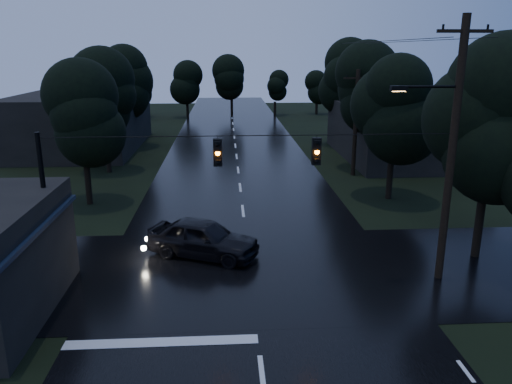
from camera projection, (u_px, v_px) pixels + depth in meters
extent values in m
cube|color=black|center=(238.00, 170.00, 37.74)|extent=(12.00, 120.00, 0.02)
cube|color=black|center=(250.00, 272.00, 20.46)|extent=(60.00, 9.00, 0.02)
cube|color=black|center=(41.00, 227.00, 16.29)|extent=(0.30, 7.00, 0.15)
cylinder|color=black|center=(2.00, 321.00, 13.87)|extent=(0.10, 0.10, 3.00)
cylinder|color=black|center=(67.00, 242.00, 19.63)|extent=(0.10, 0.10, 3.00)
cube|color=#FFC866|center=(24.00, 265.00, 15.04)|extent=(0.06, 1.60, 0.50)
cube|color=#FFC866|center=(53.00, 234.00, 17.64)|extent=(0.06, 1.20, 0.50)
cube|color=black|center=(403.00, 131.00, 41.81)|extent=(10.00, 14.00, 4.40)
cube|color=black|center=(83.00, 121.00, 45.83)|extent=(10.00, 16.00, 5.00)
cylinder|color=black|center=(452.00, 155.00, 18.58)|extent=(0.30, 0.30, 10.00)
cube|color=black|center=(465.00, 31.00, 17.37)|extent=(2.00, 0.12, 0.12)
cylinder|color=black|center=(429.00, 87.00, 17.83)|extent=(2.20, 0.10, 0.10)
cube|color=black|center=(399.00, 88.00, 17.78)|extent=(0.60, 0.25, 0.18)
cube|color=#FFB266|center=(399.00, 91.00, 17.80)|extent=(0.45, 0.18, 0.03)
cylinder|color=black|center=(356.00, 124.00, 35.28)|extent=(0.30, 0.30, 7.50)
cube|color=black|center=(358.00, 78.00, 34.42)|extent=(2.00, 0.12, 0.12)
cylinder|color=black|center=(47.00, 214.00, 18.24)|extent=(0.18, 0.18, 6.00)
cylinder|color=black|center=(251.00, 136.00, 17.91)|extent=(15.00, 0.03, 0.03)
cube|color=black|center=(218.00, 152.00, 18.01)|extent=(0.32, 0.25, 1.00)
sphere|color=orange|center=(218.00, 153.00, 17.86)|extent=(0.18, 0.18, 0.18)
cube|color=black|center=(316.00, 151.00, 18.22)|extent=(0.32, 0.25, 1.00)
sphere|color=orange|center=(317.00, 152.00, 18.08)|extent=(0.18, 0.18, 0.18)
cylinder|color=black|center=(479.00, 226.00, 21.63)|extent=(0.36, 0.36, 2.80)
sphere|color=black|center=(489.00, 149.00, 20.70)|extent=(4.48, 4.48, 4.48)
sphere|color=black|center=(492.00, 120.00, 20.37)|extent=(4.48, 4.48, 4.48)
sphere|color=black|center=(496.00, 90.00, 20.04)|extent=(4.48, 4.48, 4.48)
cylinder|color=black|center=(88.00, 184.00, 29.20)|extent=(0.36, 0.36, 2.45)
sphere|color=black|center=(83.00, 133.00, 28.38)|extent=(3.92, 3.92, 3.92)
sphere|color=black|center=(82.00, 115.00, 28.09)|extent=(3.92, 3.92, 3.92)
sphere|color=black|center=(80.00, 96.00, 27.81)|extent=(3.92, 3.92, 3.92)
cylinder|color=black|center=(108.00, 155.00, 36.82)|extent=(0.36, 0.36, 2.62)
sphere|color=black|center=(105.00, 111.00, 35.94)|extent=(4.20, 4.20, 4.20)
sphere|color=black|center=(103.00, 96.00, 35.63)|extent=(4.20, 4.20, 4.20)
sphere|color=black|center=(102.00, 80.00, 35.33)|extent=(4.20, 4.20, 4.20)
cylinder|color=black|center=(126.00, 132.00, 46.36)|extent=(0.36, 0.36, 2.80)
sphere|color=black|center=(123.00, 95.00, 45.42)|extent=(4.48, 4.48, 4.48)
sphere|color=black|center=(122.00, 82.00, 45.10)|extent=(4.48, 4.48, 4.48)
sphere|color=black|center=(121.00, 68.00, 44.77)|extent=(4.48, 4.48, 4.48)
cylinder|color=black|center=(390.00, 178.00, 30.23)|extent=(0.36, 0.36, 2.62)
sphere|color=black|center=(394.00, 125.00, 29.36)|extent=(4.20, 4.20, 4.20)
sphere|color=black|center=(395.00, 106.00, 29.05)|extent=(4.20, 4.20, 4.20)
sphere|color=black|center=(397.00, 86.00, 28.74)|extent=(4.20, 4.20, 4.20)
cylinder|color=black|center=(364.00, 151.00, 37.93)|extent=(0.36, 0.36, 2.80)
sphere|color=black|center=(367.00, 106.00, 36.99)|extent=(4.48, 4.48, 4.48)
sphere|color=black|center=(368.00, 89.00, 36.66)|extent=(4.48, 4.48, 4.48)
sphere|color=black|center=(369.00, 72.00, 36.34)|extent=(4.48, 4.48, 4.48)
cylinder|color=black|center=(342.00, 129.00, 47.54)|extent=(0.36, 0.36, 2.97)
sphere|color=black|center=(344.00, 91.00, 46.55)|extent=(4.76, 4.76, 4.76)
sphere|color=black|center=(345.00, 77.00, 46.20)|extent=(4.76, 4.76, 4.76)
sphere|color=black|center=(345.00, 63.00, 45.85)|extent=(4.76, 4.76, 4.76)
imported|color=black|center=(203.00, 238.00, 21.80)|extent=(5.32, 3.80, 1.68)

